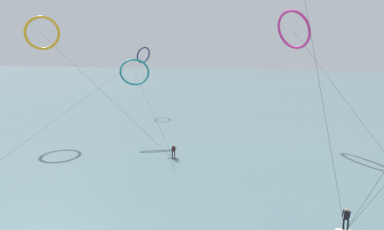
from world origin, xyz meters
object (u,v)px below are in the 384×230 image
(surfer_charcoal, at_px, (174,153))
(kite_magenta, at_px, (294,30))
(kite_amber, at_px, (42,33))
(kite_navy, at_px, (143,55))
(kite_teal, at_px, (135,72))
(surfer_ivory, at_px, (346,221))

(surfer_charcoal, distance_m, kite_magenta, 23.63)
(surfer_charcoal, distance_m, kite_amber, 26.49)
(kite_navy, distance_m, kite_magenta, 31.26)
(surfer_charcoal, relative_size, kite_amber, 0.07)
(kite_amber, relative_size, kite_navy, 0.47)
(kite_teal, bearing_deg, surfer_charcoal, -71.60)
(surfer_ivory, height_order, kite_amber, kite_amber)
(kite_amber, xyz_separation_m, kite_magenta, (34.60, 6.63, 0.38))
(surfer_charcoal, height_order, kite_magenta, kite_magenta)
(surfer_charcoal, distance_m, kite_navy, 32.65)
(surfer_charcoal, relative_size, kite_teal, 0.15)
(kite_amber, xyz_separation_m, kite_navy, (6.86, 20.52, -3.44))
(surfer_charcoal, relative_size, kite_magenta, 0.10)
(surfer_charcoal, height_order, surfer_ivory, same)
(surfer_ivory, xyz_separation_m, kite_magenta, (-3.30, 25.66, 14.41))
(kite_magenta, bearing_deg, kite_teal, 56.71)
(kite_amber, relative_size, kite_teal, 2.08)
(kite_navy, xyz_separation_m, kite_magenta, (27.74, -13.90, 3.82))
(kite_amber, height_order, kite_magenta, kite_magenta)
(surfer_ivory, bearing_deg, kite_amber, -6.63)
(surfer_ivory, distance_m, kite_teal, 33.04)
(surfer_charcoal, relative_size, surfer_ivory, 1.00)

